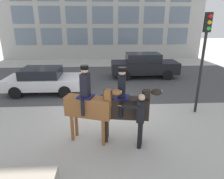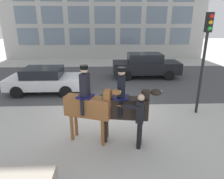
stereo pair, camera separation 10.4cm
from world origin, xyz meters
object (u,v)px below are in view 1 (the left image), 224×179
(mounted_horse_companion, at_px, (125,105))
(traffic_light, at_px, (204,49))
(street_car_near_lane, at_px, (44,80))
(pedestrian_bystander, at_px, (140,117))
(street_car_far_lane, at_px, (144,65))
(mounted_horse_lead, at_px, (89,105))

(mounted_horse_companion, bearing_deg, traffic_light, 40.10)
(mounted_horse_companion, height_order, street_car_near_lane, mounted_horse_companion)
(pedestrian_bystander, height_order, street_car_near_lane, pedestrian_bystander)
(mounted_horse_companion, relative_size, street_car_far_lane, 0.54)
(mounted_horse_lead, xyz_separation_m, street_car_near_lane, (-2.75, 4.85, -0.54))
(pedestrian_bystander, xyz_separation_m, street_car_far_lane, (1.82, 8.24, -0.17))
(mounted_horse_lead, relative_size, street_car_far_lane, 0.55)
(pedestrian_bystander, distance_m, street_car_near_lane, 6.82)
(street_car_far_lane, relative_size, traffic_light, 1.12)
(pedestrian_bystander, distance_m, traffic_light, 4.11)
(pedestrian_bystander, relative_size, street_car_far_lane, 0.38)
(pedestrian_bystander, bearing_deg, mounted_horse_lead, -0.27)
(mounted_horse_lead, xyz_separation_m, traffic_light, (4.42, 1.94, 1.44))
(pedestrian_bystander, relative_size, traffic_light, 0.43)
(mounted_horse_companion, bearing_deg, street_car_near_lane, 136.95)
(street_car_far_lane, bearing_deg, traffic_light, -79.59)
(street_car_far_lane, bearing_deg, mounted_horse_lead, -113.26)
(street_car_near_lane, distance_m, street_car_far_lane, 6.77)
(mounted_horse_lead, distance_m, pedestrian_bystander, 1.61)
(street_car_far_lane, distance_m, traffic_light, 6.23)
(mounted_horse_lead, bearing_deg, street_car_far_lane, 85.32)
(traffic_light, bearing_deg, pedestrian_bystander, -140.43)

